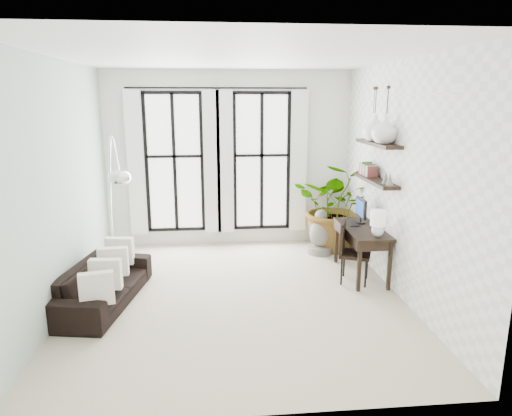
{
  "coord_description": "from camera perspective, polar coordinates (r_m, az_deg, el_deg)",
  "views": [
    {
      "loc": [
        -0.3,
        -5.91,
        2.67
      ],
      "look_at": [
        0.29,
        0.3,
        1.19
      ],
      "focal_mm": 32.0,
      "sensor_mm": 36.0,
      "label": 1
    }
  ],
  "objects": [
    {
      "name": "desk",
      "position": [
        7.11,
        13.22,
        -2.91
      ],
      "size": [
        0.55,
        1.31,
        1.17
      ],
      "color": "black",
      "rests_on": "floor"
    },
    {
      "name": "plant",
      "position": [
        8.33,
        10.01,
        0.22
      ],
      "size": [
        1.79,
        1.68,
        1.62
      ],
      "primitive_type": "imported",
      "rotation": [
        0.0,
        0.0,
        -0.34
      ],
      "color": "#2D7228",
      "rests_on": "floor"
    },
    {
      "name": "buddha",
      "position": [
        8.18,
        8.07,
        -3.38
      ],
      "size": [
        0.44,
        0.44,
        0.8
      ],
      "color": "slate",
      "rests_on": "floor"
    },
    {
      "name": "wall_back",
      "position": [
        8.49,
        -3.37,
        6.07
      ],
      "size": [
        4.5,
        0.0,
        4.5
      ],
      "primitive_type": "plane",
      "rotation": [
        1.57,
        0.0,
        0.0
      ],
      "color": "white",
      "rests_on": "floor"
    },
    {
      "name": "vase_a",
      "position": [
        6.72,
        15.81,
        9.4
      ],
      "size": [
        0.37,
        0.37,
        0.38
      ],
      "primitive_type": "imported",
      "color": "white",
      "rests_on": "shelf_upper"
    },
    {
      "name": "throw_pillows",
      "position": [
        6.42,
        -17.83,
        -7.1
      ],
      "size": [
        0.4,
        1.52,
        0.4
      ],
      "color": "silver",
      "rests_on": "sofa"
    },
    {
      "name": "sofa",
      "position": [
        6.52,
        -18.56,
        -8.95
      ],
      "size": [
        1.06,
        1.99,
        0.55
      ],
      "primitive_type": "imported",
      "rotation": [
        0.0,
        0.0,
        1.39
      ],
      "color": "black",
      "rests_on": "floor"
    },
    {
      "name": "vase_b",
      "position": [
        7.1,
        14.65,
        9.65
      ],
      "size": [
        0.37,
        0.37,
        0.38
      ],
      "primitive_type": "imported",
      "color": "white",
      "rests_on": "shelf_upper"
    },
    {
      "name": "floor",
      "position": [
        6.5,
        -2.35,
        -10.94
      ],
      "size": [
        5.0,
        5.0,
        0.0
      ],
      "primitive_type": "plane",
      "color": "beige",
      "rests_on": "ground"
    },
    {
      "name": "desk_chair",
      "position": [
        6.95,
        11.64,
        -4.93
      ],
      "size": [
        0.57,
        0.57,
        0.92
      ],
      "rotation": [
        0.0,
        0.0,
        -0.38
      ],
      "color": "black",
      "rests_on": "floor"
    },
    {
      "name": "wall_right",
      "position": [
        6.53,
        17.68,
        3.27
      ],
      "size": [
        0.0,
        5.0,
        5.0
      ],
      "primitive_type": "plane",
      "rotation": [
        1.57,
        0.0,
        -1.57
      ],
      "color": "white",
      "rests_on": "floor"
    },
    {
      "name": "wall_shelves",
      "position": [
        7.04,
        14.7,
        5.22
      ],
      "size": [
        0.25,
        1.3,
        0.6
      ],
      "color": "black",
      "rests_on": "wall_right"
    },
    {
      "name": "ceiling",
      "position": [
        5.95,
        -2.65,
        18.44
      ],
      "size": [
        5.0,
        5.0,
        0.0
      ],
      "primitive_type": "plane",
      "color": "white",
      "rests_on": "wall_back"
    },
    {
      "name": "windows",
      "position": [
        8.42,
        -4.71,
        5.71
      ],
      "size": [
        3.26,
        0.13,
        2.65
      ],
      "color": "white",
      "rests_on": "wall_back"
    },
    {
      "name": "arc_lamp",
      "position": [
        6.7,
        -17.47,
        4.46
      ],
      "size": [
        0.71,
        1.44,
        2.2
      ],
      "color": "silver",
      "rests_on": "floor"
    },
    {
      "name": "wall_left",
      "position": [
        6.32,
        -23.34,
        2.5
      ],
      "size": [
        0.0,
        5.0,
        5.0
      ],
      "primitive_type": "plane",
      "rotation": [
        1.57,
        0.0,
        1.57
      ],
      "color": "#A7BAAC",
      "rests_on": "floor"
    }
  ]
}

